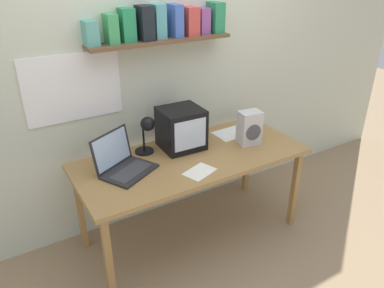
{
  "coord_description": "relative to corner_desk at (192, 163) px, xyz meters",
  "views": [
    {
      "loc": [
        -1.26,
        -2.09,
        2.05
      ],
      "look_at": [
        0.0,
        0.0,
        0.83
      ],
      "focal_mm": 35.0,
      "sensor_mm": 36.0,
      "label": 1
    }
  ],
  "objects": [
    {
      "name": "loose_paper_near_laptop",
      "position": [
        -0.07,
        -0.23,
        0.06
      ],
      "size": [
        0.25,
        0.21,
        0.0
      ],
      "rotation": [
        0.0,
        0.0,
        0.34
      ],
      "color": "white",
      "rests_on": "corner_desk"
    },
    {
      "name": "laptop",
      "position": [
        -0.52,
        0.07,
        0.13
      ],
      "size": [
        0.45,
        0.42,
        0.26
      ],
      "rotation": [
        0.0,
        0.0,
        0.49
      ],
      "color": "#232326",
      "rests_on": "corner_desk"
    },
    {
      "name": "crt_monitor",
      "position": [
        0.01,
        0.17,
        0.22
      ],
      "size": [
        0.32,
        0.31,
        0.31
      ],
      "rotation": [
        0.0,
        0.0,
        -0.03
      ],
      "color": "black",
      "rests_on": "corner_desk"
    },
    {
      "name": "ground_plane",
      "position": [
        0.0,
        0.0,
        -0.67
      ],
      "size": [
        12.0,
        12.0,
        0.0
      ],
      "primitive_type": "plane",
      "color": "#967C5C"
    },
    {
      "name": "printed_handout",
      "position": [
        0.48,
        0.17,
        0.06
      ],
      "size": [
        0.28,
        0.22,
        0.0
      ],
      "rotation": [
        0.0,
        0.0,
        0.03
      ],
      "color": "white",
      "rests_on": "corner_desk"
    },
    {
      "name": "juice_glass",
      "position": [
        0.67,
        0.1,
        0.12
      ],
      "size": [
        0.07,
        0.07,
        0.15
      ],
      "color": "white",
      "rests_on": "corner_desk"
    },
    {
      "name": "corner_desk",
      "position": [
        0.0,
        0.0,
        0.0
      ],
      "size": [
        1.72,
        0.75,
        0.73
      ],
      "color": "#A27944",
      "rests_on": "ground_plane"
    },
    {
      "name": "back_wall",
      "position": [
        -0.0,
        0.5,
        0.63
      ],
      "size": [
        5.6,
        0.24,
        2.6
      ],
      "color": "beige",
      "rests_on": "ground_plane"
    },
    {
      "name": "space_heater",
      "position": [
        0.49,
        -0.05,
        0.19
      ],
      "size": [
        0.18,
        0.14,
        0.27
      ],
      "rotation": [
        0.0,
        0.0,
        -0.13
      ],
      "color": "silver",
      "rests_on": "corner_desk"
    },
    {
      "name": "desk_lamp",
      "position": [
        -0.27,
        0.2,
        0.26
      ],
      "size": [
        0.14,
        0.18,
        0.3
      ],
      "rotation": [
        0.0,
        0.0,
        0.2
      ],
      "color": "black",
      "rests_on": "corner_desk"
    }
  ]
}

